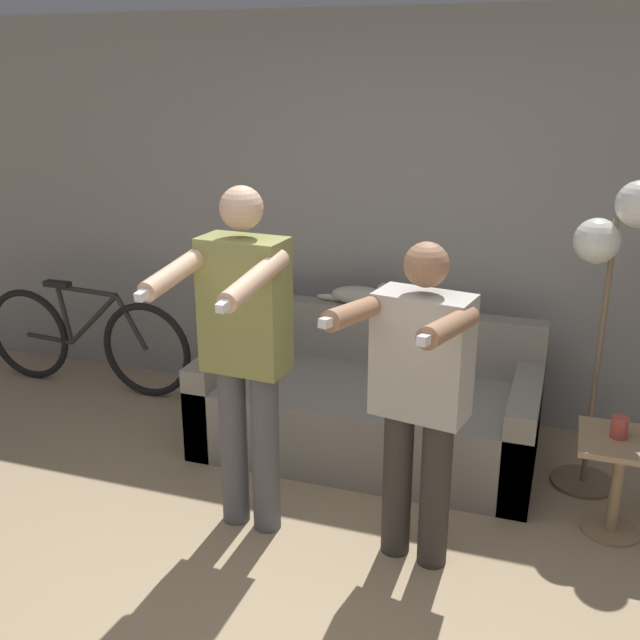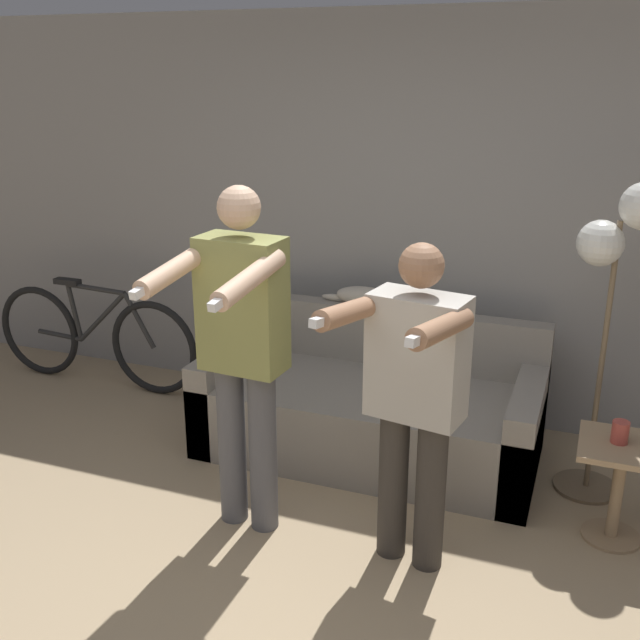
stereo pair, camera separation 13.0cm
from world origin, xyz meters
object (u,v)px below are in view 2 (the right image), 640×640
Objects in this scene: side_table at (620,472)px; cat at (367,295)px; person_left at (241,343)px; couch at (371,410)px; floor_lamp at (618,256)px; cup at (620,432)px; person_right at (414,389)px; bicycle at (95,337)px.

cat is at bearing 152.84° from side_table.
person_left is at bearing -162.87° from side_table.
couch is 1.16× the size of floor_lamp.
side_table is 4.71× the size of cup.
person_left reaches higher than person_right.
person_right is 3.05× the size of cat.
floor_lamp reaches higher than side_table.
bicycle is at bearing 149.95° from person_left.
person_right is 1.19m from side_table.
side_table is at bearing -73.70° from floor_lamp.
couch is at bearing 73.83° from person_left.
floor_lamp is at bearing -14.07° from cat.
cup is at bearing 155.71° from side_table.
cup is at bearing -17.14° from couch.
cup reaches higher than side_table.
cat is 0.97× the size of side_table.
couch reaches higher than bicycle.
couch is 1.29× the size of person_right.
cup is (0.11, -0.43, -0.77)m from floor_lamp.
person_left is 1.02× the size of bicycle.
bicycle is at bearing 173.30° from couch.
cup is (1.74, 0.56, -0.42)m from person_left.
person_right is at bearing -64.45° from cat.
cat is 2.12m from bicycle.
cat reaches higher than side_table.
floor_lamp is (0.79, 0.99, 0.45)m from person_right.
cat is at bearing 165.93° from floor_lamp.
side_table is at bearing 40.75° from person_right.
floor_lamp is at bearing 61.41° from person_right.
person_left reaches higher than cup.
cat is 4.58× the size of cup.
cat is 1.55m from floor_lamp.
cat is (-0.15, 0.36, 0.61)m from couch.
floor_lamp is 1.08m from side_table.
floor_lamp is (1.28, 0.00, 1.07)m from couch.
person_right is at bearing -149.22° from side_table.
side_table is at bearing -24.29° from cup.
floor_lamp reaches higher than couch.
couch is 3.81× the size of side_table.
side_table is 0.31× the size of bicycle.
person_right is at bearing -128.55° from floor_lamp.
cat is 0.30× the size of floor_lamp.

